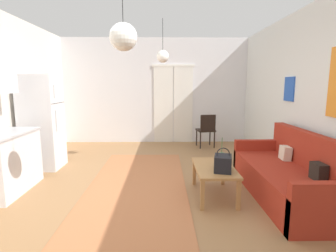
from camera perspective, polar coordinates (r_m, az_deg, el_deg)
The scene contains 13 objects.
ground_plane at distance 3.77m, azimuth -4.48°, elevation -16.27°, with size 5.48×7.79×0.10m, color #996D44.
wall_back at distance 7.05m, azimuth -2.69°, elevation 7.58°, with size 5.08×0.13×2.78m.
wall_right at distance 4.09m, azimuth 32.81°, elevation 5.21°, with size 0.12×7.39×2.78m.
area_rug at distance 4.20m, azimuth -6.71°, elevation -12.77°, with size 1.50×3.51×0.01m, color #B26B42.
couch at distance 4.07m, azimuth 25.30°, elevation -10.21°, with size 0.85×2.11×0.91m.
coffee_table at distance 3.75m, azimuth 10.12°, elevation -9.60°, with size 0.53×0.94×0.43m.
bamboo_vase at distance 3.80m, azimuth 11.68°, elevation -7.03°, with size 0.07×0.07×0.40m.
handbag at distance 3.53m, azimuth 11.96°, elevation -8.00°, with size 0.28×0.32×0.32m.
refrigerator at distance 5.36m, azimuth -25.96°, elevation 0.74°, with size 0.66×0.60×1.74m.
kitchen_counter at distance 4.44m, azimuth -32.91°, elevation -2.92°, with size 0.61×1.09×2.00m.
accent_chair at distance 6.53m, azimuth 8.43°, elevation -0.61°, with size 0.48×0.46×0.84m.
pendant_lamp_near at distance 2.87m, azimuth -9.78°, elevation 18.73°, with size 0.29×0.29×0.87m.
pendant_lamp_far at distance 5.07m, azimuth -1.15°, elevation 15.06°, with size 0.23×0.23×0.80m.
Camera 1 is at (0.22, -3.40, 1.57)m, focal length 27.73 mm.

